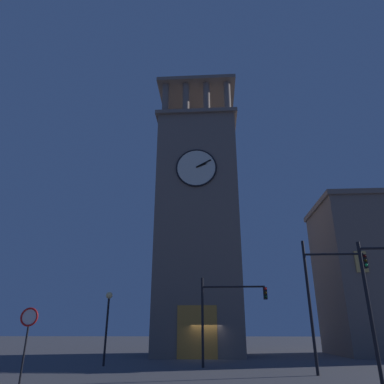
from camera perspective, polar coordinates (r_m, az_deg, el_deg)
ground_plane at (r=30.39m, az=2.47°, el=-25.48°), size 200.00×200.00×0.00m
clocktower at (r=35.61m, az=1.08°, el=-5.59°), size 8.28×9.14×29.41m
traffic_signal_near at (r=23.70m, az=5.36°, el=-17.98°), size 4.25×0.41×5.34m
traffic_signal_far at (r=21.07m, az=20.90°, el=-14.07°), size 3.44×0.41×6.87m
street_lamp at (r=25.28m, az=-13.51°, el=-18.48°), size 0.44×0.44×4.53m
no_horn_sign at (r=17.38m, az=-25.04°, el=-18.77°), size 0.78×0.14×3.04m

